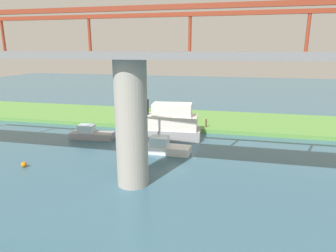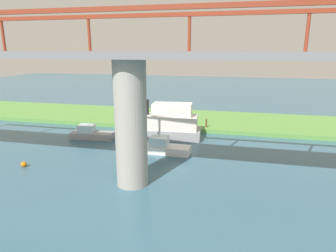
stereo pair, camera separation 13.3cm
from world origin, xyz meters
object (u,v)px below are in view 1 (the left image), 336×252
object	(u,v)px
bridge_pylon	(131,125)
person_on_bank	(159,117)
houseboat_blue	(165,124)
motorboat_white	(164,147)
marker_buoy	(24,165)
riverboat_paddlewheel	(91,134)
mooring_post	(206,123)

from	to	relation	value
bridge_pylon	person_on_bank	size ratio (longest dim) A/B	6.98
bridge_pylon	houseboat_blue	size ratio (longest dim) A/B	1.04
houseboat_blue	motorboat_white	size ratio (longest dim) A/B	1.81
houseboat_blue	marker_buoy	size ratio (longest dim) A/B	18.59
motorboat_white	marker_buoy	bearing A→B (deg)	29.80
person_on_bank	motorboat_white	world-z (taller)	person_on_bank
person_on_bank	houseboat_blue	size ratio (longest dim) A/B	0.15
person_on_bank	riverboat_paddlewheel	xyz separation A→B (m)	(6.24, 8.20, -0.60)
bridge_pylon	riverboat_paddlewheel	distance (m)	14.41
houseboat_blue	marker_buoy	bearing A→B (deg)	48.43
motorboat_white	riverboat_paddlewheel	distance (m)	10.09
marker_buoy	mooring_post	bearing A→B (deg)	-132.75
person_on_bank	motorboat_white	bearing A→B (deg)	107.25
bridge_pylon	person_on_bank	distance (m)	19.17
mooring_post	houseboat_blue	bearing A→B (deg)	44.31
bridge_pylon	riverboat_paddlewheel	world-z (taller)	bridge_pylon
person_on_bank	marker_buoy	xyz separation A→B (m)	(8.04, 17.63, -0.95)
riverboat_paddlewheel	motorboat_white	bearing A→B (deg)	163.50
person_on_bank	riverboat_paddlewheel	world-z (taller)	person_on_bank
mooring_post	marker_buoy	world-z (taller)	mooring_post
houseboat_blue	riverboat_paddlewheel	bearing A→B (deg)	14.43
houseboat_blue	marker_buoy	xyz separation A→B (m)	(10.31, 11.63, -1.47)
riverboat_paddlewheel	marker_buoy	distance (m)	9.61
bridge_pylon	motorboat_white	size ratio (longest dim) A/B	1.89
bridge_pylon	houseboat_blue	xyz separation A→B (m)	(0.49, -12.61, -3.13)
motorboat_white	marker_buoy	world-z (taller)	motorboat_white
riverboat_paddlewheel	marker_buoy	world-z (taller)	riverboat_paddlewheel
person_on_bank	riverboat_paddlewheel	size ratio (longest dim) A/B	0.27
bridge_pylon	motorboat_white	bearing A→B (deg)	-95.13
bridge_pylon	houseboat_blue	bearing A→B (deg)	-87.80
person_on_bank	mooring_post	world-z (taller)	person_on_bank
mooring_post	riverboat_paddlewheel	distance (m)	14.56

